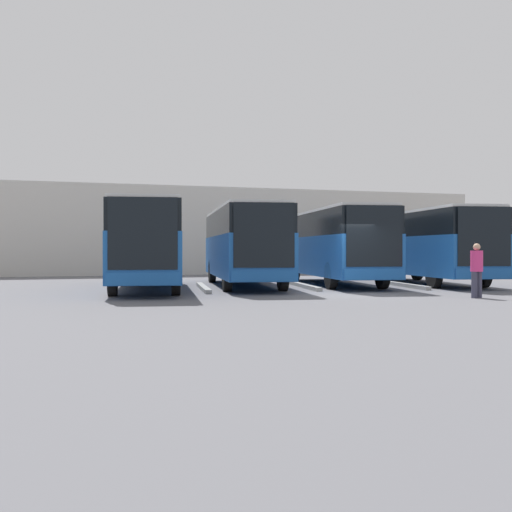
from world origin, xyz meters
TOP-DOWN VIEW (x-y plane):
  - ground_plane at (0.00, 0.00)m, footprint 600.00×600.00m
  - bus_0 at (-6.41, -5.31)m, footprint 4.15×11.22m
  - curb_divider_0 at (-4.28, -3.69)m, footprint 1.10×5.34m
  - bus_1 at (-2.14, -5.95)m, footprint 4.15×11.22m
  - curb_divider_1 at (-0.00, -4.33)m, footprint 1.10×5.34m
  - bus_2 at (2.14, -5.87)m, footprint 4.15×11.22m
  - curb_divider_2 at (4.28, -4.24)m, footprint 1.10×5.34m
  - bus_3 at (6.42, -4.86)m, footprint 4.15×11.22m
  - pedestrian at (-3.17, 2.77)m, footprint 0.48×0.48m
  - station_building at (0.00, -25.96)m, footprint 36.93×16.92m

SIDE VIEW (x-z plane):
  - ground_plane at x=0.00m, z-range 0.00..0.00m
  - curb_divider_0 at x=-4.28m, z-range 0.00..0.15m
  - curb_divider_1 at x=0.00m, z-range 0.00..0.15m
  - curb_divider_2 at x=4.28m, z-range 0.00..0.15m
  - pedestrian at x=-3.17m, z-range 0.07..1.84m
  - bus_0 at x=-6.41m, z-range 0.19..3.51m
  - bus_1 at x=-2.14m, z-range 0.19..3.51m
  - bus_2 at x=2.14m, z-range 0.19..3.51m
  - bus_3 at x=6.42m, z-range 0.19..3.51m
  - station_building at x=0.00m, z-range 0.02..5.58m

